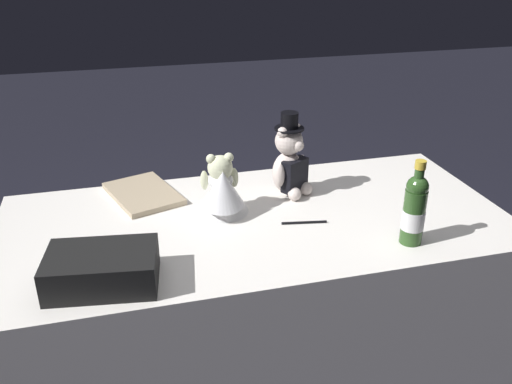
{
  "coord_description": "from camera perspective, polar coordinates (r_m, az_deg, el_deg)",
  "views": [
    {
      "loc": [
        -0.41,
        -1.57,
        1.65
      ],
      "look_at": [
        0.0,
        0.0,
        0.87
      ],
      "focal_mm": 38.31,
      "sensor_mm": 36.0,
      "label": 1
    }
  ],
  "objects": [
    {
      "name": "champagne_bottle",
      "position": [
        1.72,
        16.21,
        -1.71
      ],
      "size": [
        0.07,
        0.07,
        0.27
      ],
      "color": "#2B4F20",
      "rests_on": "reception_table"
    },
    {
      "name": "gift_case_black",
      "position": [
        1.55,
        -15.76,
        -7.74
      ],
      "size": [
        0.32,
        0.23,
        0.1
      ],
      "color": "black",
      "rests_on": "reception_table"
    },
    {
      "name": "teddy_bear_groom",
      "position": [
        1.98,
        3.59,
        3.15
      ],
      "size": [
        0.15,
        0.15,
        0.31
      ],
      "color": "silver",
      "rests_on": "reception_table"
    },
    {
      "name": "teddy_bear_bride",
      "position": [
        1.85,
        -3.63,
        0.28
      ],
      "size": [
        0.19,
        0.22,
        0.21
      ],
      "color": "white",
      "rests_on": "reception_table"
    },
    {
      "name": "signing_pen",
      "position": [
        1.82,
        4.9,
        -3.19
      ],
      "size": [
        0.16,
        0.03,
        0.01
      ],
      "color": "black",
      "rests_on": "reception_table"
    },
    {
      "name": "guestbook",
      "position": [
        2.04,
        -11.69,
        -0.17
      ],
      "size": [
        0.29,
        0.35,
        0.02
      ],
      "primitive_type": "cube",
      "rotation": [
        0.0,
        0.0,
        0.32
      ],
      "color": "tan",
      "rests_on": "reception_table"
    },
    {
      "name": "reception_table",
      "position": [
        2.05,
        -0.0,
        -12.37
      ],
      "size": [
        1.7,
        0.8,
        0.77
      ],
      "primitive_type": "cube",
      "color": "white",
      "rests_on": "ground_plane"
    }
  ]
}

